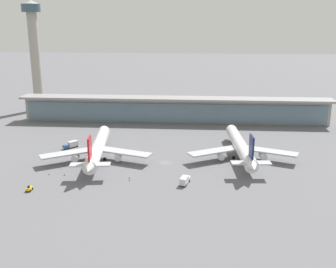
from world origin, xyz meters
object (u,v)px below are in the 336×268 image
control_tower (34,48)px  safety_cone_alpha (49,174)px  service_truck_near_nose_yellow (29,189)px  safety_cone_bravo (129,178)px  service_truck_mid_apron_blue (72,144)px  airliner_left_stand (98,148)px  safety_cone_charlie (129,180)px  service_truck_under_wing_white (185,180)px  airliner_centre_stand (241,147)px  safety_cone_delta (64,175)px

control_tower → safety_cone_alpha: (49.32, -116.16, -41.27)m
service_truck_near_nose_yellow → safety_cone_bravo: service_truck_near_nose_yellow is taller
service_truck_near_nose_yellow → service_truck_mid_apron_blue: (-0.35, 50.51, 0.82)m
airliner_left_stand → service_truck_mid_apron_blue: airliner_left_stand is taller
service_truck_near_nose_yellow → safety_cone_alpha: service_truck_near_nose_yellow is taller
service_truck_near_nose_yellow → safety_cone_charlie: (34.16, 11.82, -0.56)m
control_tower → safety_cone_bravo: bearing=-55.2°
service_truck_under_wing_white → safety_cone_bravo: 22.08m
service_truck_under_wing_white → safety_cone_charlie: bearing=175.3°
safety_cone_bravo → service_truck_near_nose_yellow: bearing=-156.9°
airliner_centre_stand → service_truck_near_nose_yellow: airliner_centre_stand is taller
service_truck_mid_apron_blue → safety_cone_charlie: service_truck_mid_apron_blue is taller
safety_cone_charlie → safety_cone_delta: size_ratio=1.00×
airliner_left_stand → safety_cone_charlie: bearing=-52.5°
safety_cone_delta → service_truck_near_nose_yellow: bearing=-116.6°
service_truck_mid_apron_blue → safety_cone_bravo: size_ratio=9.99×
airliner_left_stand → safety_cone_bravo: airliner_left_stand is taller
safety_cone_alpha → safety_cone_bravo: bearing=-2.5°
service_truck_under_wing_white → safety_cone_bravo: size_ratio=10.92×
airliner_centre_stand → safety_cone_alpha: (-77.42, -25.81, -4.92)m
airliner_left_stand → service_truck_near_nose_yellow: size_ratio=21.57×
service_truck_near_nose_yellow → safety_cone_charlie: bearing=19.1°
safety_cone_alpha → safety_cone_bravo: size_ratio=1.00×
safety_cone_alpha → safety_cone_bravo: (32.28, -1.42, 0.00)m
service_truck_mid_apron_blue → safety_cone_bravo: service_truck_mid_apron_blue is taller
service_truck_near_nose_yellow → safety_cone_delta: 17.25m
airliner_centre_stand → service_truck_near_nose_yellow: 89.15m
safety_cone_charlie → safety_cone_delta: same height
control_tower → safety_cone_charlie: 151.22m
service_truck_under_wing_white → service_truck_mid_apron_blue: (-55.59, 40.43, 0.00)m
airliner_left_stand → service_truck_under_wing_white: bearing=-32.7°
airliner_left_stand → service_truck_mid_apron_blue: (-16.72, 15.51, -3.55)m
safety_cone_delta → airliner_centre_stand: bearing=20.2°
airliner_left_stand → service_truck_near_nose_yellow: (-16.37, -35.00, -4.36)m
control_tower → safety_cone_alpha: bearing=-67.0°
airliner_centre_stand → service_truck_mid_apron_blue: (-79.11, 8.97, -3.55)m
airliner_centre_stand → safety_cone_delta: (-71.04, -26.13, -4.92)m
safety_cone_delta → airliner_left_stand: bearing=66.2°
safety_cone_alpha → control_tower: bearing=113.0°
airliner_left_stand → control_tower: size_ratio=0.82×
service_truck_near_nose_yellow → safety_cone_bravo: (33.61, 14.31, -0.56)m
airliner_centre_stand → service_truck_mid_apron_blue: 79.69m
airliner_left_stand → safety_cone_charlie: size_ratio=89.20×
airliner_left_stand → airliner_centre_stand: (62.39, 6.54, 0.00)m
service_truck_under_wing_white → safety_cone_bravo: bearing=168.9°
airliner_left_stand → service_truck_under_wing_white: size_ratio=8.17×
airliner_left_stand → airliner_centre_stand: size_ratio=1.00×
safety_cone_alpha → safety_cone_charlie: bearing=-6.8°
service_truck_near_nose_yellow → safety_cone_alpha: 15.80m
service_truck_under_wing_white → safety_cone_alpha: (-53.90, 5.64, -1.37)m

